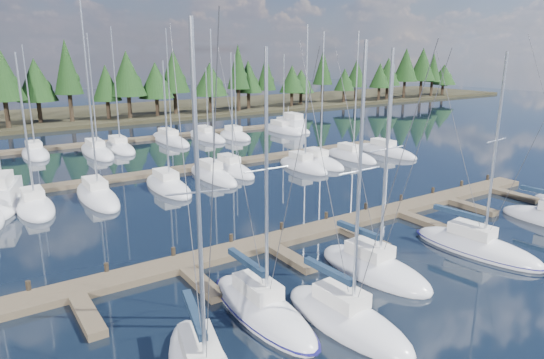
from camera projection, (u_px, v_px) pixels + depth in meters
ground at (250, 189)px, 44.82m from camera, size 260.00×260.00×0.00m
far_shore at (90, 115)px, 93.11m from camera, size 220.00×30.00×0.60m
main_dock at (341, 228)px, 34.58m from camera, size 44.00×6.13×0.90m
back_docks at (170, 151)px, 60.56m from camera, size 50.00×21.80×0.40m
front_sailboat_1 at (262, 309)px, 23.55m from camera, size 2.73×8.64×13.43m
front_sailboat_2 at (346, 319)px, 22.71m from camera, size 3.18×7.84×13.69m
front_sailboat_3 at (373, 268)px, 27.97m from camera, size 3.63×7.93×13.39m
front_sailboat_4 at (476, 247)px, 30.97m from camera, size 3.90×9.01×13.21m
back_sailboat_rows at (186, 157)px, 56.97m from camera, size 45.93×33.02×17.55m
motor_yacht_left at (3, 201)px, 39.72m from camera, size 5.58×9.79×4.65m
motor_yacht_right at (291, 127)px, 77.34m from camera, size 3.22×9.26×4.61m
tree_line at (85, 80)px, 82.00m from camera, size 185.36×12.20×13.76m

